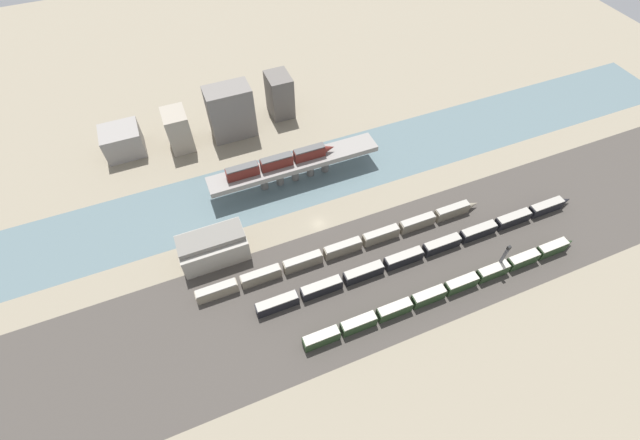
# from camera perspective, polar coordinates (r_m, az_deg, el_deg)

# --- Properties ---
(ground_plane) EXTENTS (400.00, 400.00, 0.00)m
(ground_plane) POSITION_cam_1_polar(r_m,az_deg,el_deg) (137.19, -0.20, -0.47)
(ground_plane) COLOR gray
(railbed_yard) EXTENTS (280.00, 42.00, 0.01)m
(railbed_yard) POSITION_cam_1_polar(r_m,az_deg,el_deg) (125.08, 3.98, -8.54)
(railbed_yard) COLOR #423D38
(railbed_yard) RESTS_ON ground
(river_water) EXTENTS (320.00, 27.97, 0.01)m
(river_water) POSITION_cam_1_polar(r_m,az_deg,el_deg) (150.49, -3.29, 5.53)
(river_water) COLOR slate
(river_water) RESTS_ON ground
(bridge) EXTENTS (59.01, 8.10, 8.21)m
(bridge) POSITION_cam_1_polar(r_m,az_deg,el_deg) (145.87, -3.41, 7.30)
(bridge) COLOR gray
(bridge) RESTS_ON ground
(train_on_bridge) EXTENTS (37.57, 2.89, 4.13)m
(train_on_bridge) POSITION_cam_1_polar(r_m,az_deg,el_deg) (142.31, -5.35, 7.83)
(train_on_bridge) COLOR #5B1E19
(train_on_bridge) RESTS_ON bridge
(train_yard_near) EXTENTS (88.33, 2.89, 4.10)m
(train_yard_near) POSITION_cam_1_polar(r_m,az_deg,el_deg) (126.97, 16.71, -8.78)
(train_yard_near) COLOR #23381E
(train_yard_near) RESTS_ON ground
(train_yard_mid) EXTENTS (108.35, 2.96, 3.80)m
(train_yard_mid) POSITION_cam_1_polar(r_m,az_deg,el_deg) (132.86, 14.09, -3.89)
(train_yard_mid) COLOR black
(train_yard_mid) RESTS_ON ground
(train_yard_far) EXTENTS (93.13, 2.66, 4.07)m
(train_yard_far) POSITION_cam_1_polar(r_m,az_deg,el_deg) (129.56, 3.54, -3.62)
(train_yard_far) COLOR gray
(train_yard_far) RESTS_ON ground
(warehouse_building) EXTENTS (19.56, 10.87, 9.71)m
(warehouse_building) POSITION_cam_1_polar(r_m,az_deg,el_deg) (130.13, -14.08, -3.45)
(warehouse_building) COLOR #9E998E
(warehouse_building) RESTS_ON ground
(signal_tower) EXTENTS (1.00, 0.95, 11.69)m
(signal_tower) POSITION_cam_1_polar(r_m,az_deg,el_deg) (133.23, 23.15, -4.74)
(signal_tower) COLOR #4C4C51
(signal_tower) RESTS_ON ground
(city_block_far_left) EXTENTS (13.48, 12.12, 9.98)m
(city_block_far_left) POSITION_cam_1_polar(r_m,az_deg,el_deg) (172.40, -24.82, 9.53)
(city_block_far_left) COLOR gray
(city_block_far_left) RESTS_ON ground
(city_block_left) EXTENTS (8.12, 10.83, 14.78)m
(city_block_left) POSITION_cam_1_polar(r_m,az_deg,el_deg) (166.02, -18.37, 11.34)
(city_block_left) COLOR gray
(city_block_left) RESTS_ON ground
(city_block_center) EXTENTS (16.20, 9.83, 19.92)m
(city_block_center) POSITION_cam_1_polar(r_m,az_deg,el_deg) (165.08, -11.82, 13.93)
(city_block_center) COLOR slate
(city_block_center) RESTS_ON ground
(city_block_right) EXTENTS (8.61, 11.10, 16.77)m
(city_block_right) POSITION_cam_1_polar(r_m,az_deg,el_deg) (173.58, -5.41, 16.28)
(city_block_right) COLOR #605B56
(city_block_right) RESTS_ON ground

